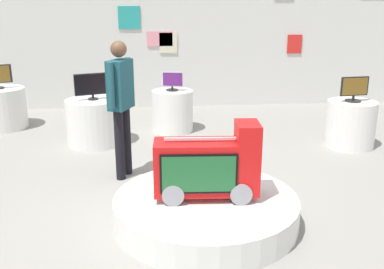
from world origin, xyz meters
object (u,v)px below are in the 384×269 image
at_px(main_display_pedestal, 206,210).
at_px(display_pedestal_left_rear, 95,122).
at_px(display_pedestal_center_rear, 350,124).
at_px(display_pedestal_far_right, 1,108).
at_px(shopper_browsing_near_truck, 121,99).
at_px(display_pedestal_right_rear, 173,111).
at_px(novelty_firetruck_tv, 208,168).
at_px(tv_on_right_rear, 172,81).
at_px(tv_on_center_rear, 354,89).
at_px(tv_on_left_rear, 92,85).

height_order(main_display_pedestal, display_pedestal_left_rear, display_pedestal_left_rear).
xyz_separation_m(display_pedestal_center_rear, display_pedestal_far_right, (-5.83, 1.59, 0.00)).
relative_size(main_display_pedestal, shopper_browsing_near_truck, 1.08).
bearing_deg(display_pedestal_right_rear, display_pedestal_center_rear, -22.14).
distance_m(novelty_firetruck_tv, display_pedestal_right_rear, 3.46).
xyz_separation_m(display_pedestal_left_rear, shopper_browsing_near_truck, (0.54, -1.46, 0.67)).
bearing_deg(tv_on_right_rear, display_pedestal_far_right, 171.28).
relative_size(display_pedestal_center_rear, tv_on_center_rear, 1.69).
distance_m(display_pedestal_center_rear, display_pedestal_right_rear, 2.97).
distance_m(novelty_firetruck_tv, shopper_browsing_near_truck, 1.71).
height_order(main_display_pedestal, tv_on_right_rear, tv_on_right_rear).
height_order(display_pedestal_far_right, shopper_browsing_near_truck, shopper_browsing_near_truck).
bearing_deg(display_pedestal_left_rear, main_display_pedestal, -62.63).
relative_size(main_display_pedestal, tv_on_center_rear, 4.20).
bearing_deg(novelty_firetruck_tv, tv_on_center_rear, 42.25).
relative_size(novelty_firetruck_tv, display_pedestal_right_rear, 1.46).
height_order(tv_on_left_rear, display_pedestal_far_right, tv_on_left_rear).
relative_size(display_pedestal_center_rear, shopper_browsing_near_truck, 0.43).
bearing_deg(tv_on_right_rear, display_pedestal_center_rear, -22.08).
bearing_deg(tv_on_left_rear, tv_on_center_rear, -7.09).
height_order(novelty_firetruck_tv, display_pedestal_left_rear, novelty_firetruck_tv).
distance_m(display_pedestal_left_rear, display_pedestal_far_right, 2.10).
relative_size(tv_on_center_rear, display_pedestal_far_right, 0.51).
bearing_deg(novelty_firetruck_tv, tv_on_right_rear, 93.26).
bearing_deg(display_pedestal_right_rear, main_display_pedestal, -87.06).
bearing_deg(display_pedestal_left_rear, tv_on_left_rear, -109.37).
height_order(tv_on_left_rear, tv_on_center_rear, tv_on_left_rear).
height_order(display_pedestal_center_rear, tv_on_right_rear, tv_on_right_rear).
bearing_deg(display_pedestal_right_rear, tv_on_left_rear, -154.17).
bearing_deg(tv_on_center_rear, display_pedestal_left_rear, 172.85).
relative_size(tv_on_left_rear, display_pedestal_right_rear, 0.74).
xyz_separation_m(display_pedestal_left_rear, display_pedestal_center_rear, (4.03, -0.50, 0.00)).
bearing_deg(display_pedestal_far_right, tv_on_center_rear, -15.27).
distance_m(display_pedestal_center_rear, tv_on_center_rear, 0.56).
height_order(display_pedestal_center_rear, display_pedestal_right_rear, same).
height_order(tv_on_left_rear, display_pedestal_right_rear, tv_on_left_rear).
relative_size(display_pedestal_left_rear, display_pedestal_far_right, 1.00).
relative_size(tv_on_left_rear, display_pedestal_center_rear, 0.71).
xyz_separation_m(main_display_pedestal, display_pedestal_far_right, (-3.26, 3.90, 0.22)).
height_order(tv_on_center_rear, tv_on_right_rear, tv_on_center_rear).
bearing_deg(display_pedestal_right_rear, display_pedestal_left_rear, -154.30).
bearing_deg(tv_on_left_rear, display_pedestal_left_rear, 70.63).
distance_m(tv_on_left_rear, shopper_browsing_near_truck, 1.55).
bearing_deg(display_pedestal_left_rear, novelty_firetruck_tv, -62.37).
distance_m(tv_on_left_rear, display_pedestal_far_right, 2.19).
bearing_deg(display_pedestal_far_right, novelty_firetruck_tv, -50.01).
xyz_separation_m(display_pedestal_left_rear, tv_on_left_rear, (-0.00, -0.00, 0.60)).
xyz_separation_m(display_pedestal_left_rear, display_pedestal_right_rear, (1.28, 0.62, 0.00)).
relative_size(novelty_firetruck_tv, tv_on_left_rear, 1.98).
height_order(novelty_firetruck_tv, display_pedestal_center_rear, novelty_firetruck_tv).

